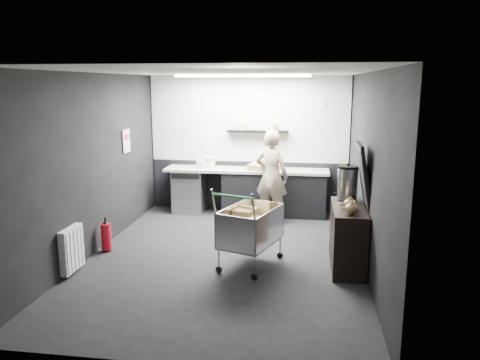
# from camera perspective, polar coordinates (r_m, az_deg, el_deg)

# --- Properties ---
(floor) EXTENTS (5.50, 5.50, 0.00)m
(floor) POSITION_cam_1_polar(r_m,az_deg,el_deg) (7.07, -1.84, -9.38)
(floor) COLOR black
(floor) RESTS_ON ground
(ceiling) EXTENTS (5.50, 5.50, 0.00)m
(ceiling) POSITION_cam_1_polar(r_m,az_deg,el_deg) (6.60, -2.00, 13.07)
(ceiling) COLOR white
(ceiling) RESTS_ON wall_back
(wall_back) EXTENTS (5.50, 0.00, 5.50)m
(wall_back) POSITION_cam_1_polar(r_m,az_deg,el_deg) (9.39, 1.04, 4.41)
(wall_back) COLOR black
(wall_back) RESTS_ON floor
(wall_front) EXTENTS (5.50, 0.00, 5.50)m
(wall_front) POSITION_cam_1_polar(r_m,az_deg,el_deg) (4.10, -8.71, -5.37)
(wall_front) COLOR black
(wall_front) RESTS_ON floor
(wall_left) EXTENTS (0.00, 5.50, 5.50)m
(wall_left) POSITION_cam_1_polar(r_m,az_deg,el_deg) (7.32, -17.53, 1.79)
(wall_left) COLOR black
(wall_left) RESTS_ON floor
(wall_right) EXTENTS (0.00, 5.50, 5.50)m
(wall_right) POSITION_cam_1_polar(r_m,az_deg,el_deg) (6.65, 15.30, 0.96)
(wall_right) COLOR black
(wall_right) RESTS_ON floor
(kitchen_wall_panel) EXTENTS (3.95, 0.02, 1.70)m
(kitchen_wall_panel) POSITION_cam_1_polar(r_m,az_deg,el_deg) (9.32, 1.03, 7.45)
(kitchen_wall_panel) COLOR silver
(kitchen_wall_panel) RESTS_ON wall_back
(dado_panel) EXTENTS (3.95, 0.02, 1.00)m
(dado_panel) POSITION_cam_1_polar(r_m,az_deg,el_deg) (9.52, 1.00, -0.68)
(dado_panel) COLOR black
(dado_panel) RESTS_ON wall_back
(floating_shelf) EXTENTS (1.20, 0.22, 0.04)m
(floating_shelf) POSITION_cam_1_polar(r_m,az_deg,el_deg) (9.21, 2.18, 5.95)
(floating_shelf) COLOR black
(floating_shelf) RESTS_ON wall_back
(wall_clock) EXTENTS (0.20, 0.03, 0.20)m
(wall_clock) POSITION_cam_1_polar(r_m,az_deg,el_deg) (9.22, 9.81, 9.11)
(wall_clock) COLOR silver
(wall_clock) RESTS_ON wall_back
(poster) EXTENTS (0.02, 0.30, 0.40)m
(poster) POSITION_cam_1_polar(r_m,az_deg,el_deg) (8.46, -13.70, 4.64)
(poster) COLOR silver
(poster) RESTS_ON wall_left
(poster_red_band) EXTENTS (0.02, 0.22, 0.10)m
(poster_red_band) POSITION_cam_1_polar(r_m,az_deg,el_deg) (8.45, -13.69, 5.11)
(poster_red_band) COLOR red
(poster_red_band) RESTS_ON poster
(radiator) EXTENTS (0.10, 0.50, 0.60)m
(radiator) POSITION_cam_1_polar(r_m,az_deg,el_deg) (6.76, -19.84, -7.94)
(radiator) COLOR silver
(radiator) RESTS_ON wall_left
(ceiling_strip) EXTENTS (2.40, 0.20, 0.04)m
(ceiling_strip) POSITION_cam_1_polar(r_m,az_deg,el_deg) (8.42, 0.28, 12.58)
(ceiling_strip) COLOR white
(ceiling_strip) RESTS_ON ceiling
(prep_counter) EXTENTS (3.20, 0.61, 0.90)m
(prep_counter) POSITION_cam_1_polar(r_m,az_deg,el_deg) (9.21, 1.60, -1.38)
(prep_counter) COLOR black
(prep_counter) RESTS_ON floor
(person) EXTENTS (0.72, 0.58, 1.72)m
(person) POSITION_cam_1_polar(r_m,az_deg,el_deg) (8.65, 3.87, 0.48)
(person) COLOR beige
(person) RESTS_ON floor
(shopping_cart) EXTENTS (0.93, 1.22, 1.14)m
(shopping_cart) POSITION_cam_1_polar(r_m,az_deg,el_deg) (6.59, 1.28, -5.94)
(shopping_cart) COLOR silver
(shopping_cart) RESTS_ON floor
(sideboard) EXTENTS (0.50, 1.17, 1.75)m
(sideboard) POSITION_cam_1_polar(r_m,az_deg,el_deg) (6.73, 13.09, -5.75)
(sideboard) COLOR black
(sideboard) RESTS_ON floor
(fire_extinguisher) EXTENTS (0.15, 0.15, 0.51)m
(fire_extinguisher) POSITION_cam_1_polar(r_m,az_deg,el_deg) (7.51, -15.99, -6.55)
(fire_extinguisher) COLOR #B00B1B
(fire_extinguisher) RESTS_ON floor
(cardboard_box) EXTENTS (0.64, 0.53, 0.11)m
(cardboard_box) POSITION_cam_1_polar(r_m,az_deg,el_deg) (9.04, 2.97, 1.59)
(cardboard_box) COLOR #A58658
(cardboard_box) RESTS_ON prep_counter
(pink_tub) EXTENTS (0.22, 0.22, 0.22)m
(pink_tub) POSITION_cam_1_polar(r_m,az_deg,el_deg) (9.24, -3.75, 2.15)
(pink_tub) COLOR white
(pink_tub) RESTS_ON prep_counter
(white_container) EXTENTS (0.20, 0.18, 0.15)m
(white_container) POSITION_cam_1_polar(r_m,az_deg,el_deg) (9.23, -4.71, 1.90)
(white_container) COLOR silver
(white_container) RESTS_ON prep_counter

